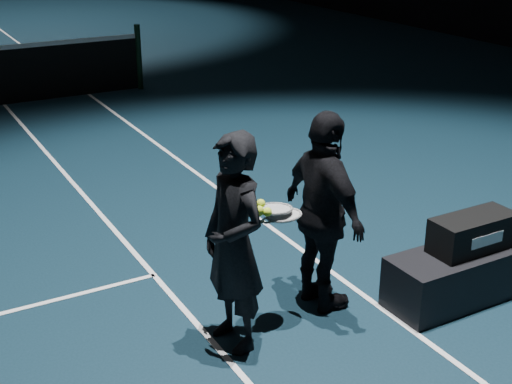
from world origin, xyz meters
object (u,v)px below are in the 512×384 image
player_bench (468,272)px  player_b (324,213)px  racket_lower (284,215)px  racket_upper (275,209)px  player_a (234,243)px  tennis_balls (262,209)px  racket_bag (473,233)px

player_bench → player_b: size_ratio=0.89×
racket_lower → racket_upper: 0.08m
player_bench → racket_upper: racket_upper is taller
player_a → racket_lower: bearing=91.4°
racket_lower → tennis_balls: 0.22m
racket_bag → tennis_balls: 1.80m
racket_lower → tennis_balls: tennis_balls is taller
player_a → racket_upper: (0.39, 0.10, 0.14)m
racket_bag → racket_lower: (-1.51, 0.40, 0.32)m
tennis_balls → racket_upper: bearing=22.3°
player_a → tennis_balls: player_a is taller
player_bench → racket_lower: size_ratio=2.10×
racket_upper → player_b: bearing=-9.1°
player_bench → player_b: 1.34m
player_b → tennis_balls: player_b is taller
player_bench → racket_bag: bearing=0.0°
player_b → racket_lower: bearing=98.3°
player_bench → player_a: player_a is taller
racket_lower → racket_upper: bearing=141.3°
player_bench → tennis_balls: size_ratio=11.90×
player_bench → player_a: (-1.96, 0.34, 0.59)m
racket_bag → player_a: bearing=169.9°
racket_bag → player_b: size_ratio=0.45×
racket_lower → racket_upper: racket_upper is taller
racket_upper → tennis_balls: bearing=-170.4°
racket_bag → racket_upper: size_ratio=1.05×
racket_upper → player_a: bearing=-178.3°
racket_bag → racket_lower: bearing=164.6°
racket_upper → racket_lower: bearing=-42.7°
player_b → racket_upper: bearing=93.2°
player_bench → racket_bag: 0.36m
racket_bag → player_b: (-1.12, 0.47, 0.23)m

